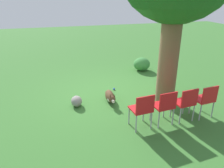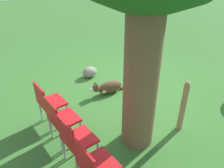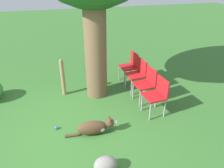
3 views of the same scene
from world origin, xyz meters
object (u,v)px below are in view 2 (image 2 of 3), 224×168
fence_post (183,106)px  tennis_ball (142,89)px  red_chair_1 (60,118)px  red_chair_3 (94,165)px  red_chair_0 (48,101)px  dog (108,87)px  red_chair_2 (75,138)px

fence_post → tennis_ball: 1.48m
red_chair_1 → red_chair_3: same height
red_chair_0 → red_chair_1: same height
dog → red_chair_3: (1.42, 1.99, 0.36)m
fence_post → red_chair_3: size_ratio=1.15×
fence_post → red_chair_1: size_ratio=1.15×
fence_post → red_chair_2: size_ratio=1.15×
dog → fence_post: fence_post is taller
red_chair_0 → red_chair_2: (-0.03, 1.10, 0.00)m
dog → red_chair_1: red_chair_1 is taller
dog → red_chair_2: bearing=48.8°
red_chair_1 → dog: bearing=26.2°
fence_post → red_chair_0: bearing=-35.6°
red_chair_3 → red_chair_1: bearing=85.9°
red_chair_3 → fence_post: bearing=2.7°
red_chair_0 → red_chair_3: size_ratio=1.00×
fence_post → red_chair_1: 2.09m
red_chair_1 → fence_post: bearing=-28.9°
red_chair_3 → tennis_ball: (-2.16, -1.65, -0.48)m
dog → red_chair_1: (1.44, 0.89, 0.36)m
fence_post → tennis_ball: fence_post is taller
red_chair_2 → fence_post: bearing=-13.8°
tennis_ball → red_chair_2: bearing=26.9°
fence_post → red_chair_0: fence_post is taller
red_chair_0 → dog: bearing=7.5°
dog → red_chair_3: size_ratio=1.21×
dog → red_chair_0: red_chair_0 is taller
red_chair_1 → red_chair_2: 0.55m
red_chair_2 → tennis_ball: 2.49m
red_chair_1 → tennis_ball: bearing=8.7°
red_chair_2 → red_chair_0: bearing=85.9°
red_chair_0 → red_chair_3: same height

